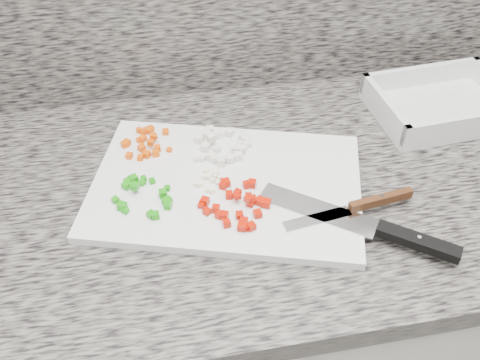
% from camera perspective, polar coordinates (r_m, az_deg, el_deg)
% --- Properties ---
extents(cabinet, '(3.92, 0.62, 0.86)m').
position_cam_1_polar(cabinet, '(1.30, 2.12, -15.20)').
color(cabinet, silver).
rests_on(cabinet, ground).
extents(countertop, '(3.96, 0.64, 0.04)m').
position_cam_1_polar(countertop, '(0.95, 2.80, -0.75)').
color(countertop, '#615D55').
rests_on(countertop, cabinet).
extents(cutting_board, '(0.52, 0.42, 0.02)m').
position_cam_1_polar(cutting_board, '(0.91, -1.46, -0.58)').
color(cutting_board, silver).
rests_on(cutting_board, countertop).
extents(carrot_pile, '(0.09, 0.09, 0.02)m').
position_cam_1_polar(carrot_pile, '(1.00, -10.07, 4.01)').
color(carrot_pile, '#D14904').
rests_on(carrot_pile, cutting_board).
extents(onion_pile, '(0.11, 0.11, 0.02)m').
position_cam_1_polar(onion_pile, '(0.97, -1.76, 3.76)').
color(onion_pile, silver).
rests_on(onion_pile, cutting_board).
extents(green_pepper_pile, '(0.10, 0.11, 0.02)m').
position_cam_1_polar(green_pepper_pile, '(0.89, -10.17, -1.57)').
color(green_pepper_pile, '#18850C').
rests_on(green_pepper_pile, cutting_board).
extents(red_pepper_pile, '(0.12, 0.12, 0.02)m').
position_cam_1_polar(red_pepper_pile, '(0.86, -0.15, -2.62)').
color(red_pepper_pile, '#AE1202').
rests_on(red_pepper_pile, cutting_board).
extents(garlic_pile, '(0.05, 0.06, 0.01)m').
position_cam_1_polar(garlic_pile, '(0.91, -3.27, -0.02)').
color(garlic_pile, '#F2E5BB').
rests_on(garlic_pile, cutting_board).
extents(chef_knife, '(0.27, 0.22, 0.02)m').
position_cam_1_polar(chef_knife, '(0.85, 14.89, -5.19)').
color(chef_knife, silver).
rests_on(chef_knife, cutting_board).
extents(paring_knife, '(0.22, 0.05, 0.02)m').
position_cam_1_polar(paring_knife, '(0.89, 13.18, -2.57)').
color(paring_knife, silver).
rests_on(paring_knife, cutting_board).
extents(tray, '(0.28, 0.21, 0.06)m').
position_cam_1_polar(tray, '(1.15, 20.65, 7.48)').
color(tray, silver).
rests_on(tray, countertop).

